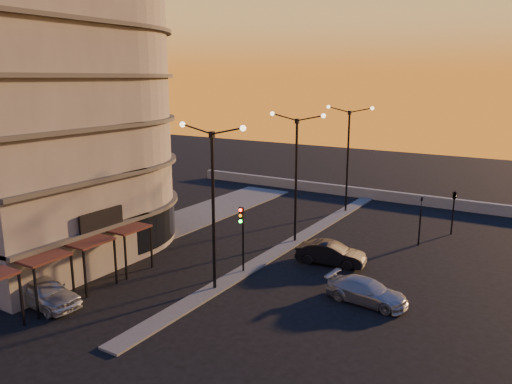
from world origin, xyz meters
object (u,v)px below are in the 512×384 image
at_px(streetlamp_mid, 296,168).
at_px(car_wagon, 367,291).
at_px(traffic_light_main, 242,229).
at_px(car_hatchback, 44,292).
at_px(car_sedan, 331,253).

relative_size(streetlamp_mid, car_wagon, 2.13).
bearing_deg(streetlamp_mid, car_wagon, -41.47).
distance_m(streetlamp_mid, traffic_light_main, 7.62).
height_order(streetlamp_mid, car_hatchback, streetlamp_mid).
relative_size(traffic_light_main, car_hatchback, 0.93).
bearing_deg(car_hatchback, streetlamp_mid, -19.03).
height_order(car_sedan, car_wagon, car_sedan).
xyz_separation_m(traffic_light_main, car_sedan, (4.06, 4.33, -2.16)).
relative_size(car_hatchback, car_sedan, 1.03).
bearing_deg(streetlamp_mid, car_sedan, -34.62).
bearing_deg(car_sedan, car_wagon, -145.05).
height_order(streetlamp_mid, car_wagon, streetlamp_mid).
distance_m(streetlamp_mid, car_sedan, 6.92).
height_order(streetlamp_mid, traffic_light_main, streetlamp_mid).
bearing_deg(car_hatchback, car_wagon, -54.62).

